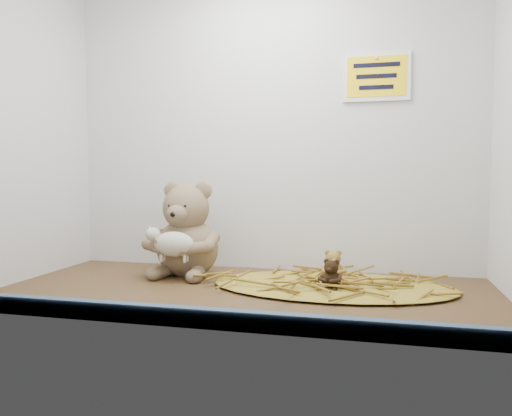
% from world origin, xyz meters
% --- Properties ---
extents(alcove_shell, '(1.20, 0.60, 0.90)m').
position_xyz_m(alcove_shell, '(0.00, 0.09, 0.45)').
color(alcove_shell, '#3A2A14').
rests_on(alcove_shell, ground).
extents(front_rail, '(1.19, 0.02, 0.04)m').
position_xyz_m(front_rail, '(0.00, -0.29, 0.02)').
color(front_rail, '#3C5473').
rests_on(front_rail, shelf_floor).
extents(straw_bed, '(0.60, 0.35, 0.01)m').
position_xyz_m(straw_bed, '(0.20, 0.09, 0.01)').
color(straw_bed, olive).
rests_on(straw_bed, shelf_floor).
extents(main_teddy, '(0.22, 0.23, 0.26)m').
position_xyz_m(main_teddy, '(-0.20, 0.15, 0.13)').
color(main_teddy, '#806C4F').
rests_on(main_teddy, shelf_floor).
extents(toy_lamb, '(0.14, 0.09, 0.09)m').
position_xyz_m(toy_lamb, '(-0.20, 0.06, 0.10)').
color(toy_lamb, beige).
rests_on(toy_lamb, main_teddy).
extents(mini_teddy_tan, '(0.08, 0.08, 0.08)m').
position_xyz_m(mini_teddy_tan, '(0.20, 0.14, 0.05)').
color(mini_teddy_tan, olive).
rests_on(mini_teddy_tan, straw_bed).
extents(mini_teddy_brown, '(0.07, 0.07, 0.07)m').
position_xyz_m(mini_teddy_brown, '(0.20, 0.04, 0.05)').
color(mini_teddy_brown, black).
rests_on(mini_teddy_brown, straw_bed).
extents(wall_sign, '(0.16, 0.01, 0.11)m').
position_xyz_m(wall_sign, '(0.30, 0.29, 0.55)').
color(wall_sign, yellow).
rests_on(wall_sign, back_wall).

